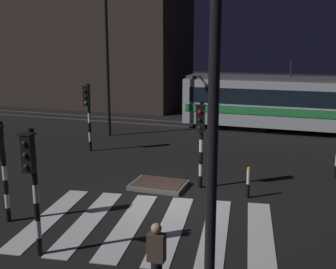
{
  "coord_description": "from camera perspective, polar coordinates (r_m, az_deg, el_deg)",
  "views": [
    {
      "loc": [
        4.17,
        -12.45,
        5.3
      ],
      "look_at": [
        -1.44,
        3.95,
        1.4
      ],
      "focal_mm": 44.6,
      "sensor_mm": 36.0,
      "label": 1
    }
  ],
  "objects": [
    {
      "name": "street_lamp_near_kerb",
      "position": [
        6.25,
        5.78,
        6.16
      ],
      "size": [
        0.44,
        1.21,
        7.26
      ],
      "color": "black",
      "rests_on": "ground"
    },
    {
      "name": "bollard_island_edge",
      "position": [
        14.65,
        10.91,
        -6.44
      ],
      "size": [
        0.12,
        0.12,
        1.11
      ],
      "color": "black",
      "rests_on": "ground"
    },
    {
      "name": "traffic_light_median_centre",
      "position": [
        14.9,
        4.5,
        0.3
      ],
      "size": [
        0.36,
        0.42,
        3.2
      ],
      "color": "black",
      "rests_on": "ground"
    },
    {
      "name": "rail_far",
      "position": [
        26.99,
        9.64,
        1.21
      ],
      "size": [
        80.0,
        0.12,
        0.03
      ],
      "primitive_type": "cube",
      "color": "#59595E",
      "rests_on": "ground"
    },
    {
      "name": "traffic_light_kerb_mid_left",
      "position": [
        10.58,
        -18.11,
        -5.18
      ],
      "size": [
        0.36,
        0.42,
        3.28
      ],
      "color": "black",
      "rests_on": "ground"
    },
    {
      "name": "traffic_light_corner_far_left",
      "position": [
        20.39,
        -10.89,
        3.67
      ],
      "size": [
        0.36,
        0.42,
        3.31
      ],
      "color": "black",
      "rests_on": "ground"
    },
    {
      "name": "rail_near",
      "position": [
        25.61,
        9.11,
        0.61
      ],
      "size": [
        80.0,
        0.12,
        0.03
      ],
      "primitive_type": "cube",
      "color": "#59595E",
      "rests_on": "ground"
    },
    {
      "name": "crosswalk_zebra",
      "position": [
        12.51,
        -2.47,
        -12.33
      ],
      "size": [
        7.62,
        5.59,
        0.02
      ],
      "color": "silver",
      "rests_on": "ground"
    },
    {
      "name": "traffic_light_corner_near_left",
      "position": [
        12.96,
        -21.86,
        -2.95
      ],
      "size": [
        0.36,
        0.42,
        3.05
      ],
      "color": "black",
      "rests_on": "ground"
    },
    {
      "name": "street_lamp_trackside_left",
      "position": [
        23.35,
        -8.61,
        11.67
      ],
      "size": [
        0.44,
        1.21,
        7.9
      ],
      "color": "black",
      "rests_on": "ground"
    },
    {
      "name": "pedestrian_waiting_at_kerb",
      "position": [
        8.96,
        -1.58,
        -16.88
      ],
      "size": [
        0.36,
        0.24,
        1.71
      ],
      "color": "black",
      "rests_on": "ground"
    },
    {
      "name": "ground_plane",
      "position": [
        14.16,
        0.36,
        -9.3
      ],
      "size": [
        120.0,
        120.0,
        0.0
      ],
      "primitive_type": "plane",
      "color": "black"
    },
    {
      "name": "building_backdrop",
      "position": [
        36.7,
        -10.82,
        13.87
      ],
      "size": [
        16.14,
        8.0,
        12.4
      ],
      "primitive_type": "cube",
      "color": "#382D28",
      "rests_on": "ground"
    },
    {
      "name": "traffic_island",
      "position": [
        15.56,
        -1.28,
        -6.89
      ],
      "size": [
        1.99,
        1.41,
        0.18
      ],
      "color": "slate",
      "rests_on": "ground"
    }
  ]
}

